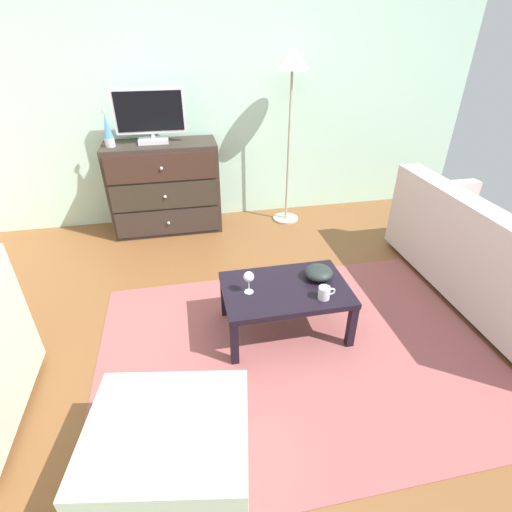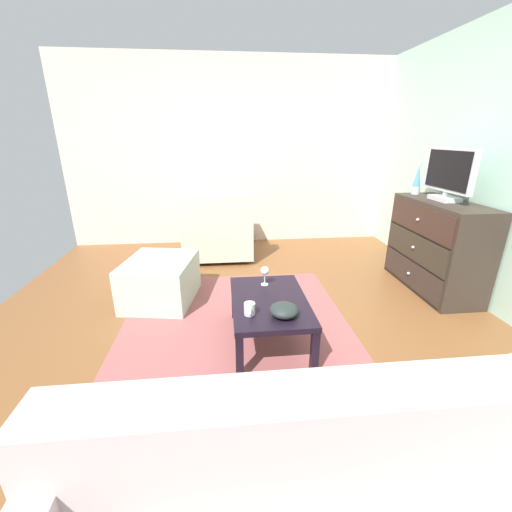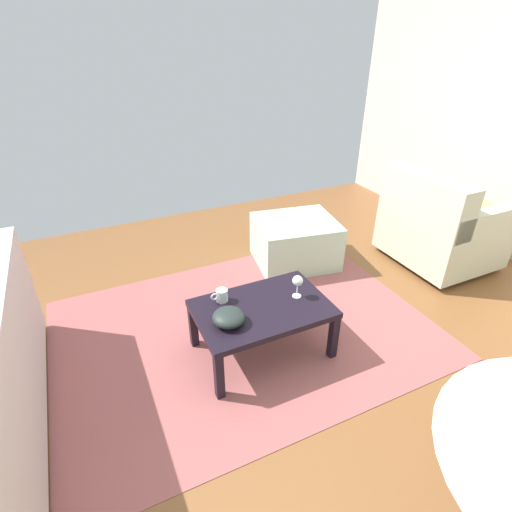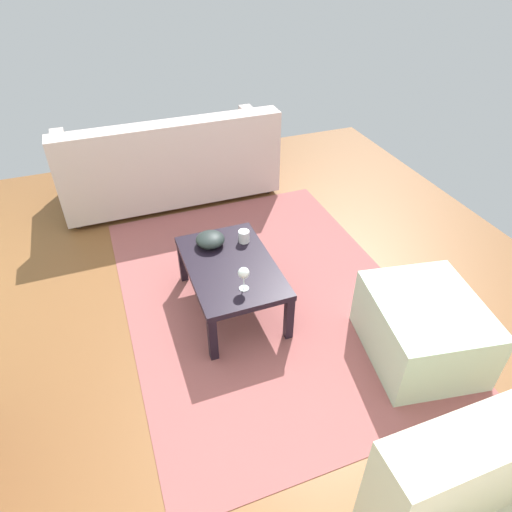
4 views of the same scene
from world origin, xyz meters
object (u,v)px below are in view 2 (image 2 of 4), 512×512
bowl_decorative (284,310)px  ottoman (161,280)px  lava_lamp (417,180)px  wine_glass (265,271)px  mug (250,309)px  armchair (218,231)px  coffee_table (269,305)px  tv (449,173)px  dresser (436,246)px

bowl_decorative → ottoman: bearing=-136.3°
lava_lamp → wine_glass: lava_lamp is taller
mug → armchair: armchair is taller
lava_lamp → armchair: 2.37m
armchair → coffee_table: bearing=11.3°
lava_lamp → ottoman: lava_lamp is taller
mug → tv: bearing=117.8°
mug → bowl_decorative: 0.23m
wine_glass → mug: 0.50m
wine_glass → ottoman: size_ratio=0.22×
dresser → lava_lamp: size_ratio=3.28×
coffee_table → dresser: bearing=113.6°
mug → armchair: size_ratio=0.13×
coffee_table → bowl_decorative: 0.28m
coffee_table → armchair: size_ratio=0.98×
tv → mug: 2.38m
wine_glass → bowl_decorative: size_ratio=0.80×
dresser → armchair: size_ratio=1.25×
tv → coffee_table: 2.18m
coffee_table → ottoman: (-0.79, -0.93, -0.11)m
dresser → tv: (-0.05, 0.02, 0.71)m
dresser → bowl_decorative: 2.03m
lava_lamp → ottoman: (0.44, -2.69, -0.85)m
mug → bowl_decorative: size_ratio=0.58×
coffee_table → lava_lamp: bearing=124.9°
tv → mug: size_ratio=5.76×
mug → armchair: 2.18m
coffee_table → armchair: armchair is taller
bowl_decorative → lava_lamp: bearing=131.1°
dresser → wine_glass: 1.89m
wine_glass → coffee_table: bearing=0.7°
wine_glass → tv: bearing=107.8°
coffee_table → ottoman: bearing=-130.2°
dresser → coffee_table: bearing=-66.4°
mug → coffee_table: bearing=142.1°
dresser → armchair: dresser is taller
mug → bowl_decorative: (0.04, 0.23, 0.00)m
tv → armchair: size_ratio=0.76×
mug → lava_lamp: bearing=126.8°
wine_glass → mug: size_ratio=1.38×
tv → ottoman: size_ratio=0.94×
dresser → armchair: 2.49m
armchair → mug: bearing=6.0°
lava_lamp → mug: (1.44, -1.93, -0.65)m
lava_lamp → armchair: lava_lamp is taller
dresser → lava_lamp: 0.75m
tv → ottoman: (0.05, -2.76, -0.96)m
coffee_table → mug: mug is taller
coffee_table → wine_glass: wine_glass is taller
tv → lava_lamp: 0.41m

